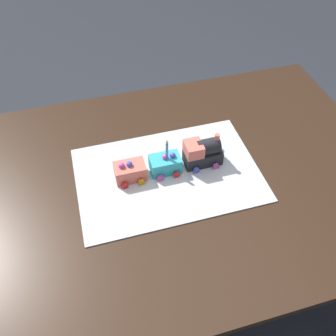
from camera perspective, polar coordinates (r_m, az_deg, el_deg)
name	(u,v)px	position (r m, az deg, el deg)	size (l,w,h in m)	color
ground_plane	(180,275)	(1.83, 1.83, -16.45)	(8.00, 8.00, 0.00)	#2D3038
dining_table	(184,195)	(1.29, 2.50, -4.31)	(1.40, 1.00, 0.74)	#382316
cake_board	(168,174)	(1.21, 0.00, -1.01)	(0.60, 0.40, 0.00)	silver
cake_locomotive	(203,152)	(1.21, 5.45, 2.46)	(0.14, 0.08, 0.12)	#232328
cake_car_tanker_turquoise	(165,164)	(1.20, -0.41, 0.66)	(0.10, 0.08, 0.07)	#38B7C6
cake_car_gondola_coral	(130,171)	(1.18, -5.99, -0.50)	(0.10, 0.08, 0.07)	#F27260
birthday_candle	(167,147)	(1.14, -0.17, 3.26)	(0.01, 0.01, 0.07)	#4CA5E5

